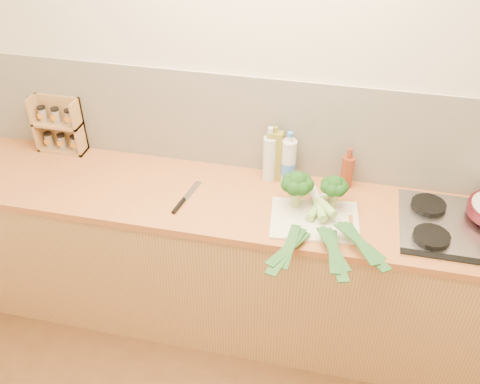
{
  "coord_description": "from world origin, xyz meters",
  "views": [
    {
      "loc": [
        0.41,
        -0.9,
        2.56
      ],
      "look_at": [
        -0.04,
        1.1,
        1.02
      ],
      "focal_mm": 40.0,
      "sensor_mm": 36.0,
      "label": 1
    }
  ],
  "objects_px": {
    "chopping_board": "(315,220)",
    "chefs_knife": "(182,202)",
    "gas_hob": "(462,227)",
    "spice_rack": "(60,127)"
  },
  "relations": [
    {
      "from": "gas_hob",
      "to": "chopping_board",
      "type": "xyz_separation_m",
      "value": [
        -0.69,
        -0.09,
        -0.01
      ]
    },
    {
      "from": "chefs_knife",
      "to": "gas_hob",
      "type": "bearing_deg",
      "value": 13.26
    },
    {
      "from": "chefs_knife",
      "to": "spice_rack",
      "type": "relative_size",
      "value": 0.9
    },
    {
      "from": "chefs_knife",
      "to": "chopping_board",
      "type": "bearing_deg",
      "value": 9.84
    },
    {
      "from": "chopping_board",
      "to": "gas_hob",
      "type": "bearing_deg",
      "value": 0.85
    },
    {
      "from": "gas_hob",
      "to": "spice_rack",
      "type": "height_order",
      "value": "spice_rack"
    },
    {
      "from": "chopping_board",
      "to": "chefs_knife",
      "type": "height_order",
      "value": "chefs_knife"
    },
    {
      "from": "chopping_board",
      "to": "spice_rack",
      "type": "height_order",
      "value": "spice_rack"
    },
    {
      "from": "gas_hob",
      "to": "chefs_knife",
      "type": "xyz_separation_m",
      "value": [
        -1.35,
        -0.1,
        -0.01
      ]
    },
    {
      "from": "chopping_board",
      "to": "chefs_knife",
      "type": "distance_m",
      "value": 0.67
    }
  ]
}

